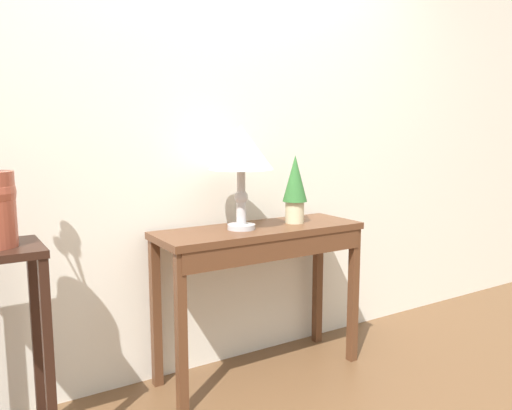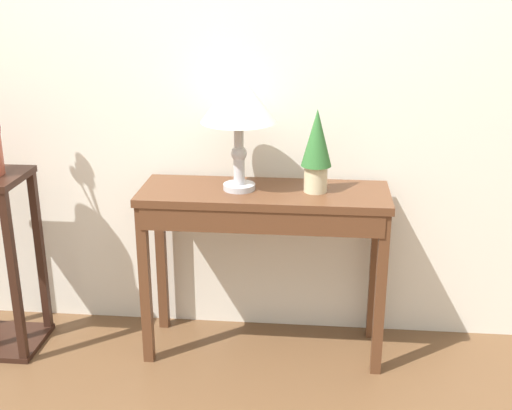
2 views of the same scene
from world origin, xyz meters
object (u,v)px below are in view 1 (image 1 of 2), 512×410
potted_plant_on_console (295,186)px  table_lamp (241,151)px  pedestal_stand_left (2,356)px  console_table (262,252)px

potted_plant_on_console → table_lamp: bearing=-179.7°
pedestal_stand_left → potted_plant_on_console: bearing=3.4°
table_lamp → potted_plant_on_console: (0.33, 0.00, -0.19)m
console_table → pedestal_stand_left: 1.25m
console_table → table_lamp: (-0.11, 0.02, 0.52)m
console_table → potted_plant_on_console: size_ratio=3.01×
table_lamp → potted_plant_on_console: table_lamp is taller
potted_plant_on_console → console_table: bearing=-173.9°
table_lamp → potted_plant_on_console: bearing=0.3°
table_lamp → pedestal_stand_left: 1.35m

